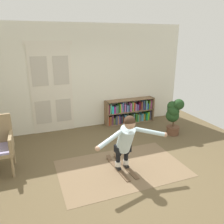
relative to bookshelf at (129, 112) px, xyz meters
The scene contains 8 objects.
ground_plane 2.74m from the bookshelf, 118.61° to the right, with size 7.20×7.20×0.00m, color brown.
back_wall 1.72m from the bookshelf, behind, with size 6.00×0.10×2.90m, color silver.
double_door 2.42m from the bookshelf, behind, with size 1.22×0.05×2.45m.
rug 2.68m from the bookshelf, 118.43° to the right, with size 2.51×1.57×0.01m, color #796146.
bookshelf is the anchor object (origin of this frame).
potted_plant 1.46m from the bookshelf, 61.11° to the right, with size 0.41×0.42×1.01m.
skis_pair 2.65m from the bookshelf, 118.82° to the right, with size 0.33×0.98×0.07m.
person_skier 2.81m from the bookshelf, 116.80° to the right, with size 1.45×0.63×1.14m.
Camera 1 is at (-1.61, -3.63, 2.52)m, focal length 36.55 mm.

